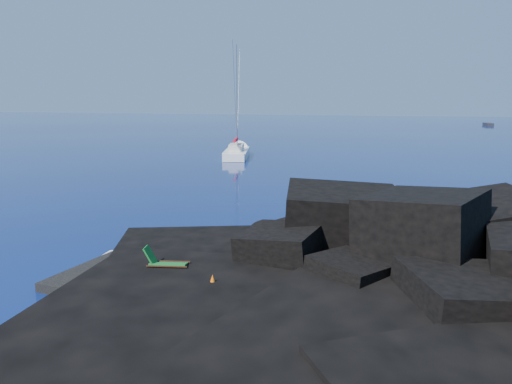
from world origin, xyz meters
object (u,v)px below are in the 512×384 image
(distant_boat_a, at_px, (488,125))
(marker_cone, at_px, (213,282))
(sailboat, at_px, (237,157))
(deck_chair, at_px, (168,259))
(sunbather, at_px, (152,270))

(distant_boat_a, bearing_deg, marker_cone, -108.38)
(sailboat, distance_m, deck_chair, 41.97)
(sunbather, distance_m, marker_cone, 2.89)
(sunbather, bearing_deg, deck_chair, 10.62)
(deck_chair, xyz_separation_m, marker_cone, (2.30, -1.10, -0.29))
(deck_chair, distance_m, marker_cone, 2.57)
(sailboat, bearing_deg, marker_cone, -86.68)
(sailboat, distance_m, marker_cone, 43.70)
(sailboat, bearing_deg, distant_boat_a, 51.07)
(marker_cone, bearing_deg, deck_chair, 154.46)
(marker_cone, bearing_deg, sunbather, 166.29)
(deck_chair, distance_m, sunbather, 0.76)
(sailboat, bearing_deg, deck_chair, -89.18)
(sailboat, xyz_separation_m, marker_cone, (13.95, -41.41, 0.62))
(deck_chair, xyz_separation_m, sunbather, (-0.51, -0.41, -0.39))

